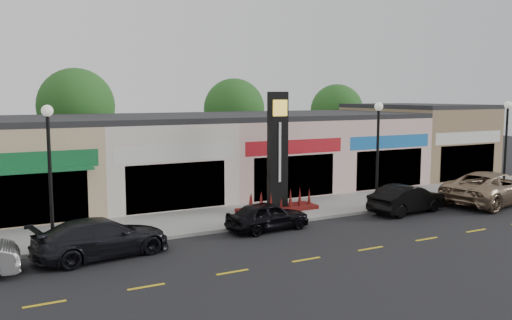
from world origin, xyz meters
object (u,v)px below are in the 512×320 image
object	(u,v)px
pylon_sign	(278,169)
car_black_sedan	(268,216)
lamp_east_near	(378,144)
car_black_conv	(407,199)
lamp_west_near	(50,162)
car_gold_suv	(492,188)
lamp_east_far	(506,137)
car_dark_sedan	(102,238)

from	to	relation	value
pylon_sign	car_black_sedan	xyz separation A→B (m)	(-2.12, -2.76, -1.62)
lamp_east_near	car_black_conv	xyz separation A→B (m)	(0.91, -1.29, -2.75)
pylon_sign	car_black_sedan	world-z (taller)	pylon_sign
lamp_west_near	car_gold_suv	bearing A→B (deg)	-4.55
lamp_east_far	car_black_sedan	size ratio (longest dim) A/B	1.43
car_dark_sedan	car_black_sedan	distance (m)	7.40
lamp_west_near	car_dark_sedan	distance (m)	3.53
car_black_sedan	car_black_conv	size ratio (longest dim) A/B	0.86
lamp_east_near	lamp_east_far	xyz separation A→B (m)	(10.00, 0.00, 0.00)
lamp_west_near	car_dark_sedan	world-z (taller)	lamp_west_near
lamp_west_near	car_gold_suv	xyz separation A→B (m)	(22.67, -1.80, -2.57)
car_black_sedan	car_gold_suv	xyz separation A→B (m)	(13.80, -0.74, 0.25)
lamp_east_near	car_dark_sedan	distance (m)	14.85
lamp_east_near	car_black_conv	size ratio (longest dim) A/B	1.24
car_dark_sedan	car_gold_suv	bearing A→B (deg)	-99.01
car_black_sedan	car_black_conv	distance (m)	8.03
car_dark_sedan	car_gold_suv	world-z (taller)	car_gold_suv
pylon_sign	car_gold_suv	distance (m)	12.26
pylon_sign	car_gold_suv	bearing A→B (deg)	-16.70
lamp_east_far	car_gold_suv	distance (m)	4.58
lamp_west_near	lamp_east_far	xyz separation A→B (m)	(26.00, 0.00, 0.00)
pylon_sign	car_dark_sedan	world-z (taller)	pylon_sign
car_gold_suv	car_black_sedan	bearing A→B (deg)	77.13
car_gold_suv	car_black_conv	bearing A→B (deg)	75.10
pylon_sign	car_black_conv	bearing A→B (deg)	-26.82
lamp_east_near	pylon_sign	xyz separation A→B (m)	(-5.00, 1.70, -1.20)
car_dark_sedan	lamp_east_near	bearing A→B (deg)	-92.12
lamp_east_near	lamp_east_far	world-z (taller)	same
car_dark_sedan	car_black_sedan	xyz separation A→B (m)	(7.38, 0.56, -0.08)
lamp_west_near	car_gold_suv	size ratio (longest dim) A/B	0.84
car_black_sedan	car_gold_suv	bearing A→B (deg)	-97.59
lamp_east_near	car_gold_suv	world-z (taller)	lamp_east_near
lamp_east_near	car_dark_sedan	size ratio (longest dim) A/B	1.09
lamp_east_far	pylon_sign	distance (m)	15.14
pylon_sign	car_gold_suv	size ratio (longest dim) A/B	0.92
car_dark_sedan	car_black_sedan	world-z (taller)	car_dark_sedan
lamp_west_near	car_black_sedan	size ratio (longest dim) A/B	1.43
lamp_west_near	pylon_sign	bearing A→B (deg)	8.77
car_black_conv	lamp_east_far	bearing A→B (deg)	-89.72
car_black_sedan	car_dark_sedan	bearing A→B (deg)	89.83
lamp_east_far	car_black_sedan	bearing A→B (deg)	-176.43
lamp_east_far	car_gold_suv	bearing A→B (deg)	-151.53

